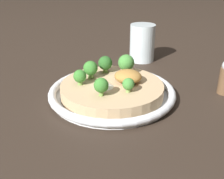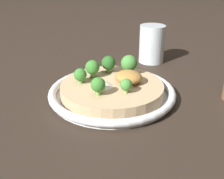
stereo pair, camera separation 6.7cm
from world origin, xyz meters
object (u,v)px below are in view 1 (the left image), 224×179
at_px(broccoli_back_right, 126,63).
at_px(broccoli_front_left, 101,86).
at_px(broccoli_right, 128,84).
at_px(broccoli_back_left, 91,69).
at_px(drinking_glass, 142,43).
at_px(broccoli_back, 105,63).
at_px(risotto_bowl, 112,91).
at_px(broccoli_left, 80,76).

distance_m(broccoli_back_right, broccoli_front_left, 0.14).
height_order(broccoli_right, broccoli_back_left, broccoli_back_left).
bearing_deg(drinking_glass, broccoli_back, -105.15).
height_order(risotto_bowl, broccoli_left, broccoli_left).
bearing_deg(broccoli_back, broccoli_back_left, -116.78).
height_order(broccoli_right, broccoli_back_right, broccoli_back_right).
bearing_deg(broccoli_left, broccoli_front_left, -33.35).
distance_m(broccoli_back_left, drinking_glass, 0.28).
bearing_deg(broccoli_front_left, broccoli_back_left, 121.93).
distance_m(broccoli_back_right, drinking_glass, 0.21).
bearing_deg(drinking_glass, broccoli_right, -85.83).
height_order(risotto_bowl, drinking_glass, drinking_glass).
height_order(broccoli_back_left, drinking_glass, drinking_glass).
bearing_deg(broccoli_front_left, broccoli_right, 32.19).
height_order(broccoli_right, broccoli_back, broccoli_back).
bearing_deg(broccoli_back_right, broccoli_back, -172.20).
relative_size(broccoli_left, broccoli_back_left, 0.83).
height_order(risotto_bowl, broccoli_back, broccoli_back).
bearing_deg(risotto_bowl, broccoli_back_left, 160.89).
height_order(risotto_bowl, broccoli_back_left, broccoli_back_left).
height_order(broccoli_front_left, broccoli_back_left, broccoli_back_left).
relative_size(broccoli_front_left, broccoli_back_left, 0.92).
distance_m(broccoli_right, broccoli_left, 0.12).
bearing_deg(risotto_bowl, drinking_glass, 85.43).
bearing_deg(broccoli_back_left, drinking_glass, 72.67).
relative_size(broccoli_right, broccoli_back, 0.76).
xyz_separation_m(risotto_bowl, broccoli_back_left, (-0.06, 0.02, 0.04)).
xyz_separation_m(broccoli_right, broccoli_back, (-0.08, 0.10, 0.01)).
bearing_deg(broccoli_left, broccoli_back_left, 75.55).
relative_size(broccoli_left, broccoli_back, 0.84).
bearing_deg(broccoli_left, broccoli_back, 68.91).
relative_size(broccoli_right, broccoli_front_left, 0.81).
distance_m(risotto_bowl, broccoli_back_left, 0.08).
height_order(broccoli_left, broccoli_back, broccoli_back).
distance_m(broccoli_right, drinking_glass, 0.32).
bearing_deg(broccoli_back, broccoli_front_left, -77.23).
xyz_separation_m(risotto_bowl, broccoli_right, (0.05, -0.03, 0.04)).
xyz_separation_m(broccoli_back_right, broccoli_back, (-0.05, -0.01, -0.00)).
height_order(broccoli_right, drinking_glass, drinking_glass).
bearing_deg(broccoli_left, risotto_bowl, 17.74).
xyz_separation_m(risotto_bowl, broccoli_front_left, (-0.01, -0.07, 0.04)).
distance_m(risotto_bowl, broccoli_left, 0.09).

